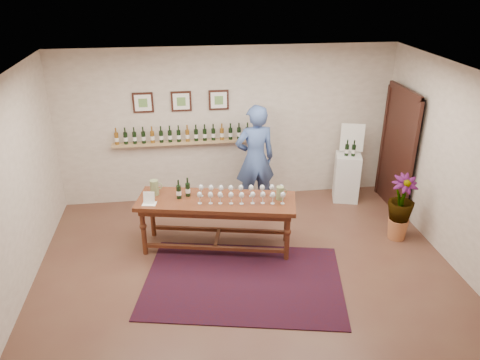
{
  "coord_description": "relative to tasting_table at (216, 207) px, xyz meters",
  "views": [
    {
      "loc": [
        -0.84,
        -5.48,
        4.03
      ],
      "look_at": [
        0.0,
        0.8,
        1.1
      ],
      "focal_mm": 35.0,
      "sensor_mm": 36.0,
      "label": 1
    }
  ],
  "objects": [
    {
      "name": "display_pedestal",
      "position": [
        2.53,
        1.34,
        -0.27
      ],
      "size": [
        0.54,
        0.54,
        0.89
      ],
      "primitive_type": "cube",
      "rotation": [
        0.0,
        0.0,
        -0.26
      ],
      "color": "silver",
      "rests_on": "ground"
    },
    {
      "name": "table_bottles",
      "position": [
        -0.48,
        0.14,
        0.28
      ],
      "size": [
        0.31,
        0.21,
        0.31
      ],
      "primitive_type": null,
      "rotation": [
        0.0,
        0.0,
        -0.17
      ],
      "color": "black",
      "rests_on": "tasting_table"
    },
    {
      "name": "tasting_table",
      "position": [
        0.0,
        0.0,
        0.0
      ],
      "size": [
        2.46,
        1.22,
        0.84
      ],
      "rotation": [
        0.0,
        0.0,
        -0.21
      ],
      "color": "#4F1E13",
      "rests_on": "ground"
    },
    {
      "name": "person",
      "position": [
        0.78,
        1.19,
        0.25
      ],
      "size": [
        0.76,
        0.55,
        1.93
      ],
      "primitive_type": "imported",
      "rotation": [
        0.0,
        0.0,
        3.27
      ],
      "color": "#3E5794",
      "rests_on": "ground"
    },
    {
      "name": "potted_plant",
      "position": [
        2.89,
        -0.12,
        -0.16
      ],
      "size": [
        0.53,
        0.53,
        0.94
      ],
      "rotation": [
        0.0,
        0.0,
        -0.07
      ],
      "color": "#B1653B",
      "rests_on": "ground"
    },
    {
      "name": "ground",
      "position": [
        0.37,
        -0.73,
        -0.71
      ],
      "size": [
        6.0,
        6.0,
        0.0
      ],
      "primitive_type": "plane",
      "color": "#552E25",
      "rests_on": "ground"
    },
    {
      "name": "pedestal_bottles",
      "position": [
        2.53,
        1.3,
        0.31
      ],
      "size": [
        0.28,
        0.14,
        0.27
      ],
      "primitive_type": null,
      "rotation": [
        0.0,
        0.0,
        -0.26
      ],
      "color": "black",
      "rests_on": "display_pedestal"
    },
    {
      "name": "room_shell",
      "position": [
        2.48,
        1.13,
        0.41
      ],
      "size": [
        6.0,
        6.0,
        6.0
      ],
      "color": "beige",
      "rests_on": "ground"
    },
    {
      "name": "pitcher_left",
      "position": [
        -0.91,
        0.29,
        0.24
      ],
      "size": [
        0.18,
        0.18,
        0.24
      ],
      "primitive_type": null,
      "rotation": [
        0.0,
        0.0,
        -0.26
      ],
      "color": "olive",
      "rests_on": "tasting_table"
    },
    {
      "name": "info_sign",
      "position": [
        2.61,
        1.45,
        0.46
      ],
      "size": [
        0.41,
        0.13,
        0.58
      ],
      "primitive_type": "cube",
      "rotation": [
        0.0,
        0.0,
        -0.26
      ],
      "color": "white",
      "rests_on": "display_pedestal"
    },
    {
      "name": "rug",
      "position": [
        0.28,
        -0.93,
        -0.7
      ],
      "size": [
        3.04,
        2.33,
        0.01
      ],
      "primitive_type": "cube",
      "rotation": [
        0.0,
        0.0,
        -0.2
      ],
      "color": "#440C0C",
      "rests_on": "ground"
    },
    {
      "name": "menu_card",
      "position": [
        -0.98,
        0.0,
        0.22
      ],
      "size": [
        0.22,
        0.18,
        0.18
      ],
      "primitive_type": "cube",
      "rotation": [
        0.0,
        0.0,
        -0.17
      ],
      "color": "white",
      "rests_on": "tasting_table"
    },
    {
      "name": "table_glasses",
      "position": [
        0.37,
        -0.07,
        0.22
      ],
      "size": [
        1.45,
        0.5,
        0.2
      ],
      "primitive_type": null,
      "rotation": [
        0.0,
        0.0,
        -0.13
      ],
      "color": "silver",
      "rests_on": "tasting_table"
    },
    {
      "name": "pitcher_right",
      "position": [
        0.94,
        -0.12,
        0.23
      ],
      "size": [
        0.16,
        0.16,
        0.2
      ],
      "primitive_type": null,
      "rotation": [
        0.0,
        0.0,
        -0.26
      ],
      "color": "olive",
      "rests_on": "tasting_table"
    }
  ]
}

